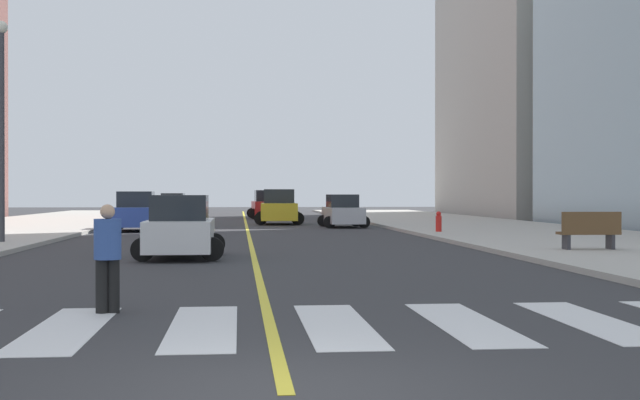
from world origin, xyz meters
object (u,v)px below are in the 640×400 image
(car_gray_seventh, at_px, (173,207))
(pedestrian_crossing, at_px, (108,253))
(car_silver_nearest, at_px, (343,212))
(car_blue_third, at_px, (136,213))
(car_green_fifth, at_px, (157,211))
(park_bench, at_px, (589,231))
(car_white_fourth, at_px, (180,229))
(fire_hydrant, at_px, (439,222))
(street_lamp, at_px, (1,112))
(car_red_second, at_px, (267,205))
(car_yellow_sixth, at_px, (279,208))

(car_gray_seventh, height_order, pedestrian_crossing, car_gray_seventh)
(car_silver_nearest, height_order, car_gray_seventh, car_gray_seventh)
(car_blue_third, xyz_separation_m, car_gray_seventh, (0.13, 21.57, -0.03))
(car_blue_third, bearing_deg, car_green_fifth, 87.26)
(car_silver_nearest, height_order, car_blue_third, car_blue_third)
(car_silver_nearest, distance_m, car_blue_third, 11.18)
(car_blue_third, height_order, park_bench, car_blue_third)
(car_blue_third, xyz_separation_m, car_white_fourth, (3.32, -17.81, -0.07))
(car_silver_nearest, relative_size, park_bench, 2.23)
(car_green_fifth, relative_size, fire_hydrant, 4.31)
(street_lamp, bearing_deg, car_green_fifth, 80.71)
(car_red_second, relative_size, car_gray_seventh, 1.13)
(car_green_fifth, xyz_separation_m, street_lamp, (-3.36, -20.53, 3.83))
(car_yellow_sixth, height_order, pedestrian_crossing, car_yellow_sixth)
(car_white_fourth, bearing_deg, park_bench, 1.16)
(car_gray_seventh, distance_m, street_lamp, 33.57)
(pedestrian_crossing, distance_m, street_lamp, 18.63)
(pedestrian_crossing, bearing_deg, car_red_second, -110.48)
(car_blue_third, distance_m, car_gray_seventh, 21.57)
(car_red_second, height_order, car_gray_seventh, car_red_second)
(car_white_fourth, relative_size, car_yellow_sixth, 0.84)
(car_red_second, relative_size, fire_hydrant, 5.32)
(car_red_second, bearing_deg, park_bench, 99.89)
(car_yellow_sixth, distance_m, fire_hydrant, 15.35)
(pedestrian_crossing, bearing_deg, car_green_fifth, -101.48)
(car_silver_nearest, relative_size, fire_hydrant, 4.53)
(car_red_second, distance_m, car_white_fourth, 38.32)
(car_blue_third, relative_size, car_gray_seventh, 1.04)
(car_red_second, bearing_deg, car_gray_seventh, -12.60)
(car_green_fifth, distance_m, fire_hydrant, 19.64)
(car_red_second, height_order, car_blue_third, car_red_second)
(car_white_fourth, bearing_deg, car_red_second, 84.19)
(car_blue_third, bearing_deg, car_gray_seventh, 87.96)
(car_green_fifth, distance_m, street_lamp, 21.15)
(car_red_second, xyz_separation_m, car_gray_seventh, (-6.91, 1.24, -0.10))
(car_blue_third, relative_size, park_bench, 2.40)
(pedestrian_crossing, relative_size, fire_hydrant, 1.84)
(car_green_fifth, distance_m, park_bench, 30.46)
(car_silver_nearest, relative_size, car_red_second, 0.85)
(park_bench, xyz_separation_m, fire_hydrant, (-1.65, 12.16, -0.11))
(car_silver_nearest, distance_m, car_green_fifth, 11.62)
(car_blue_third, bearing_deg, car_silver_nearest, 17.63)
(street_lamp, bearing_deg, car_red_second, 72.24)
(car_white_fourth, height_order, car_gray_seventh, car_gray_seventh)
(street_lamp, bearing_deg, car_white_fourth, -43.53)
(car_gray_seventh, bearing_deg, park_bench, -67.94)
(car_green_fifth, xyz_separation_m, pedestrian_crossing, (2.83, -37.70, 0.10))
(car_blue_third, height_order, car_yellow_sixth, car_yellow_sixth)
(car_gray_seventh, bearing_deg, fire_hydrant, -62.48)
(car_red_second, bearing_deg, car_yellow_sixth, 88.99)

